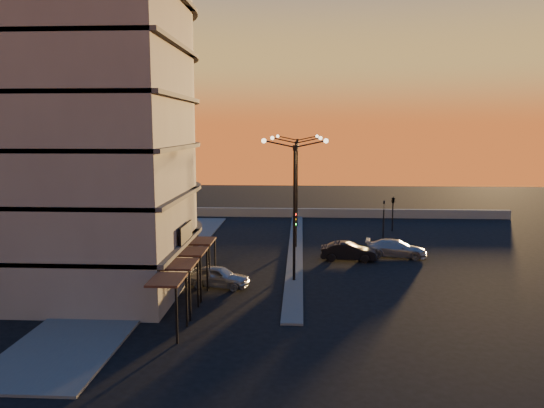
{
  "coord_description": "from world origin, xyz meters",
  "views": [
    {
      "loc": [
        0.43,
        -34.31,
        10.16
      ],
      "look_at": [
        -1.78,
        5.48,
        4.44
      ],
      "focal_mm": 35.0,
      "sensor_mm": 36.0,
      "label": 1
    }
  ],
  "objects_px": {
    "car_hatchback": "(218,277)",
    "car_sedan": "(348,251)",
    "traffic_light_main": "(295,231)",
    "streetlamp_mid": "(296,183)",
    "car_wagon": "(396,248)"
  },
  "relations": [
    {
      "from": "streetlamp_mid",
      "to": "traffic_light_main",
      "type": "distance_m",
      "value": 7.62
    },
    {
      "from": "car_hatchback",
      "to": "car_sedan",
      "type": "distance_m",
      "value": 11.67
    },
    {
      "from": "traffic_light_main",
      "to": "streetlamp_mid",
      "type": "bearing_deg",
      "value": 90.0
    },
    {
      "from": "car_wagon",
      "to": "streetlamp_mid",
      "type": "bearing_deg",
      "value": 82.12
    },
    {
      "from": "traffic_light_main",
      "to": "car_wagon",
      "type": "relative_size",
      "value": 0.89
    },
    {
      "from": "car_hatchback",
      "to": "car_sedan",
      "type": "height_order",
      "value": "car_sedan"
    },
    {
      "from": "car_hatchback",
      "to": "car_sedan",
      "type": "bearing_deg",
      "value": -38.14
    },
    {
      "from": "streetlamp_mid",
      "to": "car_wagon",
      "type": "distance_m",
      "value": 9.76
    },
    {
      "from": "streetlamp_mid",
      "to": "car_sedan",
      "type": "bearing_deg",
      "value": -44.34
    },
    {
      "from": "streetlamp_mid",
      "to": "car_hatchback",
      "type": "bearing_deg",
      "value": -112.96
    },
    {
      "from": "car_wagon",
      "to": "car_sedan",
      "type": "bearing_deg",
      "value": 119.61
    },
    {
      "from": "streetlamp_mid",
      "to": "traffic_light_main",
      "type": "height_order",
      "value": "streetlamp_mid"
    },
    {
      "from": "car_hatchback",
      "to": "streetlamp_mid",
      "type": "bearing_deg",
      "value": -10.76
    },
    {
      "from": "streetlamp_mid",
      "to": "car_hatchback",
      "type": "xyz_separation_m",
      "value": [
        -4.86,
        -11.48,
        -4.9
      ]
    },
    {
      "from": "streetlamp_mid",
      "to": "car_hatchback",
      "type": "height_order",
      "value": "streetlamp_mid"
    }
  ]
}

